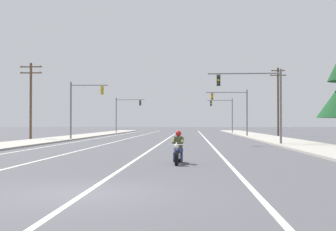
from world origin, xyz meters
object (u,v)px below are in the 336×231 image
at_px(traffic_signal_far_right, 225,110).
at_px(traffic_signal_mid_right, 235,105).
at_px(traffic_signal_near_right, 259,94).
at_px(utility_pole_right_far, 278,99).
at_px(utility_pole_left_near, 31,98).
at_px(traffic_signal_near_left, 81,102).
at_px(motorcycle_with_rider, 178,150).
at_px(traffic_signal_mid_left, 124,110).

bearing_deg(traffic_signal_far_right, traffic_signal_mid_right, -90.75).
distance_m(traffic_signal_near_right, utility_pole_right_far, 28.35).
relative_size(utility_pole_left_near, utility_pole_right_far, 0.86).
relative_size(traffic_signal_near_right, traffic_signal_mid_right, 1.00).
bearing_deg(traffic_signal_near_right, utility_pole_right_far, 76.27).
height_order(traffic_signal_far_right, utility_pole_left_near, utility_pole_left_near).
height_order(traffic_signal_near_left, traffic_signal_far_right, same).
xyz_separation_m(traffic_signal_near_left, traffic_signal_far_right, (17.79, 33.67, 0.03)).
distance_m(traffic_signal_near_right, traffic_signal_mid_right, 23.18).
height_order(utility_pole_left_near, utility_pole_right_far, utility_pole_right_far).
height_order(motorcycle_with_rider, utility_pole_left_near, utility_pole_left_near).
bearing_deg(traffic_signal_mid_right, traffic_signal_near_right, -90.67).
distance_m(traffic_signal_near_right, utility_pole_left_near, 24.94).
xyz_separation_m(traffic_signal_near_left, utility_pole_left_near, (-5.39, -0.30, 0.45)).
distance_m(traffic_signal_near_left, utility_pole_left_near, 5.42).
bearing_deg(traffic_signal_near_left, utility_pole_left_near, -176.78).
xyz_separation_m(traffic_signal_near_right, traffic_signal_near_left, (-17.24, 10.80, -0.12)).
relative_size(motorcycle_with_rider, traffic_signal_far_right, 0.35).
distance_m(motorcycle_with_rider, utility_pole_right_far, 46.98).
xyz_separation_m(traffic_signal_mid_left, traffic_signal_far_right, (17.63, 3.05, -0.03)).
xyz_separation_m(traffic_signal_mid_right, utility_pole_right_far, (6.45, 4.35, 1.01)).
relative_size(traffic_signal_near_left, utility_pole_right_far, 0.65).
relative_size(traffic_signal_near_right, utility_pole_right_far, 0.65).
relative_size(traffic_signal_mid_right, utility_pole_right_far, 0.65).
height_order(traffic_signal_near_left, traffic_signal_mid_right, same).
bearing_deg(motorcycle_with_rider, traffic_signal_near_right, 70.76).
distance_m(traffic_signal_near_left, traffic_signal_far_right, 38.08).
xyz_separation_m(traffic_signal_near_left, utility_pole_right_far, (23.96, 16.73, 1.11)).
xyz_separation_m(traffic_signal_near_right, utility_pole_left_near, (-22.62, 10.49, 0.33)).
distance_m(traffic_signal_mid_left, traffic_signal_far_right, 17.89).
bearing_deg(motorcycle_with_rider, traffic_signal_near_left, 111.54).
bearing_deg(motorcycle_with_rider, utility_pole_right_far, 74.10).
relative_size(traffic_signal_far_right, utility_pole_right_far, 0.65).
bearing_deg(utility_pole_left_near, traffic_signal_mid_left, 79.83).
height_order(motorcycle_with_rider, traffic_signal_near_right, traffic_signal_near_right).
distance_m(motorcycle_with_rider, traffic_signal_near_left, 30.56).
bearing_deg(utility_pole_left_near, traffic_signal_far_right, 55.70).
relative_size(traffic_signal_mid_left, traffic_signal_far_right, 1.00).
bearing_deg(traffic_signal_mid_left, traffic_signal_near_right, -67.60).
distance_m(traffic_signal_mid_right, traffic_signal_mid_left, 25.18).
bearing_deg(motorcycle_with_rider, traffic_signal_mid_right, 81.10).
xyz_separation_m(motorcycle_with_rider, traffic_signal_near_left, (-11.15, 28.24, 3.46)).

